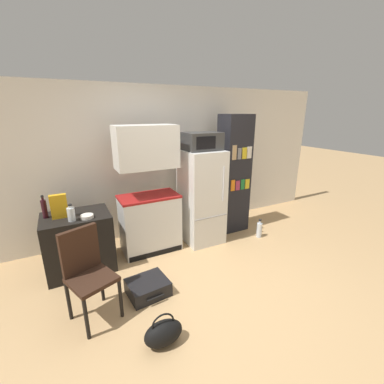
{
  "coord_description": "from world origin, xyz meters",
  "views": [
    {
      "loc": [
        -1.45,
        -2.07,
        2.03
      ],
      "look_at": [
        0.06,
        0.85,
        1.0
      ],
      "focal_mm": 24.0,
      "sensor_mm": 36.0,
      "label": 1
    }
  ],
  "objects_px": {
    "bottle_clear_short": "(71,214)",
    "chair": "(86,267)",
    "bookshelf": "(234,175)",
    "bottle_wine_dark": "(44,208)",
    "side_table": "(79,242)",
    "bottle_milk_white": "(63,206)",
    "water_bottle_front": "(259,230)",
    "microwave": "(202,141)",
    "refrigerator": "(201,197)",
    "handbag": "(163,333)",
    "cereal_box": "(59,206)",
    "kitchen_hutch": "(149,197)",
    "bowl": "(87,216)",
    "suitcase_large_flat": "(148,287)"
  },
  "relations": [
    {
      "from": "bookshelf",
      "to": "bottle_wine_dark",
      "type": "relative_size",
      "value": 6.81
    },
    {
      "from": "bowl",
      "to": "suitcase_large_flat",
      "type": "bearing_deg",
      "value": -55.49
    },
    {
      "from": "handbag",
      "to": "water_bottle_front",
      "type": "height_order",
      "value": "handbag"
    },
    {
      "from": "chair",
      "to": "water_bottle_front",
      "type": "relative_size",
      "value": 2.96
    },
    {
      "from": "bottle_wine_dark",
      "to": "water_bottle_front",
      "type": "xyz_separation_m",
      "value": [
        3.07,
        -0.48,
        -0.76
      ]
    },
    {
      "from": "side_table",
      "to": "bottle_clear_short",
      "type": "bearing_deg",
      "value": -104.16
    },
    {
      "from": "microwave",
      "to": "cereal_box",
      "type": "relative_size",
      "value": 1.77
    },
    {
      "from": "kitchen_hutch",
      "to": "bowl",
      "type": "distance_m",
      "value": 0.91
    },
    {
      "from": "bottle_wine_dark",
      "to": "water_bottle_front",
      "type": "relative_size",
      "value": 0.91
    },
    {
      "from": "side_table",
      "to": "kitchen_hutch",
      "type": "xyz_separation_m",
      "value": [
        1.0,
        0.06,
        0.46
      ]
    },
    {
      "from": "bottle_clear_short",
      "to": "chair",
      "type": "height_order",
      "value": "bottle_clear_short"
    },
    {
      "from": "refrigerator",
      "to": "bottle_milk_white",
      "type": "relative_size",
      "value": 7.23
    },
    {
      "from": "side_table",
      "to": "bookshelf",
      "type": "relative_size",
      "value": 0.41
    },
    {
      "from": "bookshelf",
      "to": "side_table",
      "type": "bearing_deg",
      "value": -177.49
    },
    {
      "from": "water_bottle_front",
      "to": "refrigerator",
      "type": "bearing_deg",
      "value": 156.28
    },
    {
      "from": "bottle_wine_dark",
      "to": "handbag",
      "type": "height_order",
      "value": "bottle_wine_dark"
    },
    {
      "from": "bottle_clear_short",
      "to": "cereal_box",
      "type": "distance_m",
      "value": 0.22
    },
    {
      "from": "refrigerator",
      "to": "bookshelf",
      "type": "height_order",
      "value": "bookshelf"
    },
    {
      "from": "bookshelf",
      "to": "bottle_wine_dark",
      "type": "bearing_deg",
      "value": -179.23
    },
    {
      "from": "bottle_wine_dark",
      "to": "microwave",
      "type": "bearing_deg",
      "value": -2.17
    },
    {
      "from": "microwave",
      "to": "bottle_clear_short",
      "type": "bearing_deg",
      "value": -174.86
    },
    {
      "from": "refrigerator",
      "to": "cereal_box",
      "type": "distance_m",
      "value": 2.01
    },
    {
      "from": "bottle_clear_short",
      "to": "refrigerator",
      "type": "bearing_deg",
      "value": 5.18
    },
    {
      "from": "kitchen_hutch",
      "to": "bottle_clear_short",
      "type": "bearing_deg",
      "value": -166.96
    },
    {
      "from": "suitcase_large_flat",
      "to": "water_bottle_front",
      "type": "height_order",
      "value": "water_bottle_front"
    },
    {
      "from": "bookshelf",
      "to": "chair",
      "type": "bearing_deg",
      "value": -157.66
    },
    {
      "from": "side_table",
      "to": "bottle_milk_white",
      "type": "relative_size",
      "value": 4.01
    },
    {
      "from": "refrigerator",
      "to": "bottle_wine_dark",
      "type": "xyz_separation_m",
      "value": [
        -2.17,
        0.08,
        0.16
      ]
    },
    {
      "from": "kitchen_hutch",
      "to": "cereal_box",
      "type": "bearing_deg",
      "value": -176.4
    },
    {
      "from": "refrigerator",
      "to": "chair",
      "type": "height_order",
      "value": "refrigerator"
    },
    {
      "from": "handbag",
      "to": "microwave",
      "type": "bearing_deg",
      "value": 51.23
    },
    {
      "from": "handbag",
      "to": "water_bottle_front",
      "type": "distance_m",
      "value": 2.52
    },
    {
      "from": "bowl",
      "to": "kitchen_hutch",
      "type": "bearing_deg",
      "value": 15.12
    },
    {
      "from": "bottle_wine_dark",
      "to": "handbag",
      "type": "relative_size",
      "value": 0.81
    },
    {
      "from": "bookshelf",
      "to": "handbag",
      "type": "xyz_separation_m",
      "value": [
        -2.0,
        -1.74,
        -0.87
      ]
    },
    {
      "from": "microwave",
      "to": "bottle_milk_white",
      "type": "relative_size",
      "value": 2.6
    },
    {
      "from": "kitchen_hutch",
      "to": "bowl",
      "type": "height_order",
      "value": "kitchen_hutch"
    },
    {
      "from": "bottle_clear_short",
      "to": "cereal_box",
      "type": "height_order",
      "value": "cereal_box"
    },
    {
      "from": "bottle_wine_dark",
      "to": "water_bottle_front",
      "type": "height_order",
      "value": "bottle_wine_dark"
    },
    {
      "from": "microwave",
      "to": "bowl",
      "type": "xyz_separation_m",
      "value": [
        -1.72,
        -0.16,
        -0.81
      ]
    },
    {
      "from": "bookshelf",
      "to": "water_bottle_front",
      "type": "height_order",
      "value": "bookshelf"
    },
    {
      "from": "side_table",
      "to": "water_bottle_front",
      "type": "bearing_deg",
      "value": -8.39
    },
    {
      "from": "side_table",
      "to": "bookshelf",
      "type": "distance_m",
      "value": 2.61
    },
    {
      "from": "side_table",
      "to": "bottle_milk_white",
      "type": "distance_m",
      "value": 0.52
    },
    {
      "from": "bottle_milk_white",
      "to": "bottle_wine_dark",
      "type": "distance_m",
      "value": 0.24
    },
    {
      "from": "side_table",
      "to": "microwave",
      "type": "xyz_separation_m",
      "value": [
        1.84,
        -0.01,
        1.22
      ]
    },
    {
      "from": "cereal_box",
      "to": "bottle_wine_dark",
      "type": "bearing_deg",
      "value": 152.98
    },
    {
      "from": "side_table",
      "to": "cereal_box",
      "type": "bearing_deg",
      "value": -176.14
    },
    {
      "from": "kitchen_hutch",
      "to": "suitcase_large_flat",
      "type": "distance_m",
      "value": 1.29
    },
    {
      "from": "bookshelf",
      "to": "water_bottle_front",
      "type": "xyz_separation_m",
      "value": [
        0.2,
        -0.52,
        -0.86
      ]
    }
  ]
}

